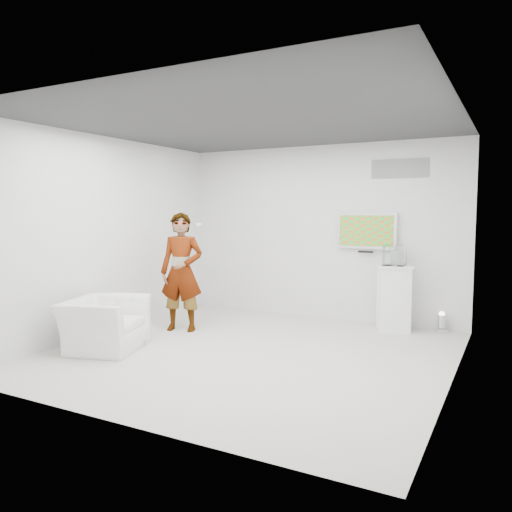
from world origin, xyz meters
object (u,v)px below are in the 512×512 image
tv (367,231)px  floor_uplight (441,323)px  pedestal (393,298)px  armchair (104,324)px  person (182,272)px

tv → floor_uplight: bearing=-5.0°
pedestal → floor_uplight: bearing=17.8°
armchair → floor_uplight: armchair is taller
tv → armchair: size_ratio=0.94×
tv → pedestal: tv is taller
floor_uplight → person: bearing=-154.3°
person → armchair: (-0.29, -1.37, -0.58)m
floor_uplight → pedestal: bearing=-162.2°
tv → armchair: bearing=-129.9°
pedestal → floor_uplight: pedestal is taller
tv → pedestal: size_ratio=0.97×
floor_uplight → tv: bearing=175.0°
armchair → floor_uplight: (3.93, 3.13, -0.19)m
pedestal → floor_uplight: (0.69, 0.22, -0.36)m
armchair → pedestal: 4.35m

